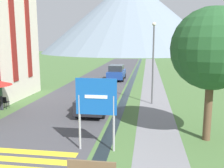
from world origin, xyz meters
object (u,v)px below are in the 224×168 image
streetlamp (153,57)px  parked_car_far (116,72)px  parked_car_near (94,99)px  person_standing_terrace (0,95)px  cafe_chair_far_left (5,101)px  tree_by_path (212,49)px  road_sign (96,104)px

streetlamp → parked_car_far: bearing=110.3°
parked_car_near → person_standing_terrace: 6.45m
parked_car_near → parked_car_far: bearing=91.2°
cafe_chair_far_left → person_standing_terrace: 0.66m
parked_car_far → person_standing_terrace: person_standing_terrace is taller
parked_car_near → tree_by_path: (6.27, -3.80, 3.39)m
parked_car_far → cafe_chair_far_left: (-6.07, -13.91, -0.40)m
parked_car_near → person_standing_terrace: (-6.44, -0.40, 0.16)m
parked_car_near → cafe_chair_far_left: size_ratio=5.02×
cafe_chair_far_left → tree_by_path: (12.62, -3.75, 3.79)m
cafe_chair_far_left → streetlamp: (10.15, 2.88, 2.97)m
road_sign → parked_car_far: (-1.61, 19.54, -1.16)m
parked_car_far → person_standing_terrace: (-6.15, -14.25, 0.15)m
road_sign → tree_by_path: 5.74m
parked_car_near → tree_by_path: size_ratio=0.69×
tree_by_path → streetlamp: bearing=110.4°
person_standing_terrace → tree_by_path: 13.55m
cafe_chair_far_left → tree_by_path: 13.70m
parked_car_near → streetlamp: streetlamp is taller
cafe_chair_far_left → streetlamp: bearing=25.2°
parked_car_near → streetlamp: bearing=36.7°
cafe_chair_far_left → streetlamp: size_ratio=0.14×
cafe_chair_far_left → parked_car_near: bearing=9.8°
road_sign → person_standing_terrace: (-7.76, 5.29, -1.00)m
road_sign → parked_car_near: size_ratio=0.74×
parked_car_near → parked_car_far: size_ratio=1.03×
road_sign → streetlamp: size_ratio=0.53×
road_sign → parked_car_near: road_sign is taller
road_sign → parked_car_far: road_sign is taller
cafe_chair_far_left → person_standing_terrace: person_standing_terrace is taller
cafe_chair_far_left → streetlamp: 10.96m
person_standing_terrace → streetlamp: (10.23, 3.22, 2.42)m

